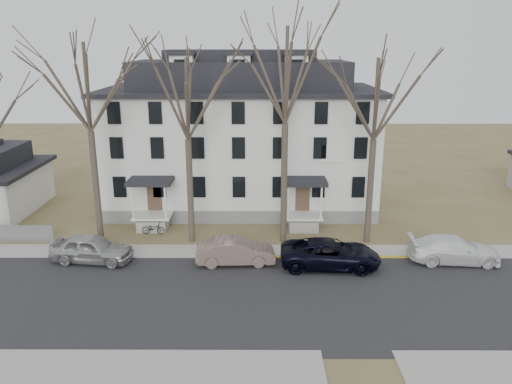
{
  "coord_description": "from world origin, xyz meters",
  "views": [
    {
      "loc": [
        -0.67,
        -20.75,
        12.5
      ],
      "look_at": [
        -0.78,
        9.0,
        3.61
      ],
      "focal_mm": 35.0,
      "sensor_mm": 36.0,
      "label": 1
    }
  ],
  "objects_px": {
    "car_white": "(454,250)",
    "bicycle_left": "(153,229)",
    "tree_center": "(286,68)",
    "tree_far_left": "(86,81)",
    "car_silver": "(92,249)",
    "car_navy": "(330,254)",
    "car_tan": "(236,252)",
    "boarding_house": "(241,138)",
    "tree_mid_right": "(377,93)",
    "tree_mid_left": "(186,93)"
  },
  "relations": [
    {
      "from": "tree_center",
      "to": "car_silver",
      "type": "xyz_separation_m",
      "value": [
        -11.49,
        -3.3,
        -10.27
      ]
    },
    {
      "from": "tree_center",
      "to": "car_tan",
      "type": "relative_size",
      "value": 3.19
    },
    {
      "from": "car_white",
      "to": "bicycle_left",
      "type": "bearing_deg",
      "value": 80.03
    },
    {
      "from": "tree_center",
      "to": "car_white",
      "type": "distance_m",
      "value": 14.69
    },
    {
      "from": "tree_mid_left",
      "to": "car_navy",
      "type": "height_order",
      "value": "tree_mid_left"
    },
    {
      "from": "tree_far_left",
      "to": "tree_center",
      "type": "bearing_deg",
      "value": 0.0
    },
    {
      "from": "car_silver",
      "to": "car_white",
      "type": "distance_m",
      "value": 21.44
    },
    {
      "from": "tree_far_left",
      "to": "car_navy",
      "type": "relative_size",
      "value": 2.38
    },
    {
      "from": "tree_far_left",
      "to": "boarding_house",
      "type": "bearing_deg",
      "value": 42.18
    },
    {
      "from": "tree_far_left",
      "to": "tree_center",
      "type": "distance_m",
      "value": 12.02
    },
    {
      "from": "car_tan",
      "to": "tree_center",
      "type": "bearing_deg",
      "value": -43.11
    },
    {
      "from": "tree_far_left",
      "to": "tree_center",
      "type": "relative_size",
      "value": 0.93
    },
    {
      "from": "tree_center",
      "to": "car_white",
      "type": "height_order",
      "value": "tree_center"
    },
    {
      "from": "tree_center",
      "to": "car_white",
      "type": "xyz_separation_m",
      "value": [
        9.95,
        -3.25,
        -10.32
      ]
    },
    {
      "from": "car_navy",
      "to": "tree_center",
      "type": "bearing_deg",
      "value": 35.29
    },
    {
      "from": "boarding_house",
      "to": "car_white",
      "type": "distance_m",
      "value": 17.86
    },
    {
      "from": "tree_far_left",
      "to": "car_silver",
      "type": "bearing_deg",
      "value": -81.27
    },
    {
      "from": "tree_far_left",
      "to": "tree_mid_left",
      "type": "bearing_deg",
      "value": 0.0
    },
    {
      "from": "tree_far_left",
      "to": "car_tan",
      "type": "bearing_deg",
      "value": -21.49
    },
    {
      "from": "boarding_house",
      "to": "car_white",
      "type": "relative_size",
      "value": 3.93
    },
    {
      "from": "bicycle_left",
      "to": "car_white",
      "type": "bearing_deg",
      "value": -97.81
    },
    {
      "from": "tree_far_left",
      "to": "car_navy",
      "type": "xyz_separation_m",
      "value": [
        14.53,
        -3.96,
        -9.54
      ]
    },
    {
      "from": "tree_mid_left",
      "to": "car_silver",
      "type": "xyz_separation_m",
      "value": [
        -5.49,
        -3.3,
        -8.78
      ]
    },
    {
      "from": "car_silver",
      "to": "car_tan",
      "type": "xyz_separation_m",
      "value": [
        8.52,
        -0.26,
        -0.06
      ]
    },
    {
      "from": "car_navy",
      "to": "car_white",
      "type": "distance_m",
      "value": 7.45
    },
    {
      "from": "car_silver",
      "to": "car_navy",
      "type": "relative_size",
      "value": 0.83
    },
    {
      "from": "car_navy",
      "to": "car_silver",
      "type": "bearing_deg",
      "value": 90.01
    },
    {
      "from": "car_tan",
      "to": "bicycle_left",
      "type": "bearing_deg",
      "value": 47.9
    },
    {
      "from": "tree_mid_right",
      "to": "car_white",
      "type": "height_order",
      "value": "tree_mid_right"
    },
    {
      "from": "car_silver",
      "to": "car_white",
      "type": "xyz_separation_m",
      "value": [
        21.44,
        0.05,
        -0.05
      ]
    },
    {
      "from": "tree_center",
      "to": "bicycle_left",
      "type": "height_order",
      "value": "tree_center"
    },
    {
      "from": "car_white",
      "to": "bicycle_left",
      "type": "height_order",
      "value": "car_white"
    },
    {
      "from": "car_silver",
      "to": "car_navy",
      "type": "height_order",
      "value": "car_silver"
    },
    {
      "from": "car_navy",
      "to": "car_white",
      "type": "bearing_deg",
      "value": -81.85
    },
    {
      "from": "car_white",
      "to": "tree_mid_left",
      "type": "bearing_deg",
      "value": 81.68
    },
    {
      "from": "boarding_house",
      "to": "car_tan",
      "type": "distance_m",
      "value": 12.59
    },
    {
      "from": "car_silver",
      "to": "car_tan",
      "type": "relative_size",
      "value": 1.04
    },
    {
      "from": "boarding_house",
      "to": "tree_mid_right",
      "type": "bearing_deg",
      "value": -43.81
    },
    {
      "from": "car_tan",
      "to": "bicycle_left",
      "type": "distance_m",
      "value": 7.47
    },
    {
      "from": "car_tan",
      "to": "car_silver",
      "type": "bearing_deg",
      "value": 85.06
    },
    {
      "from": "car_tan",
      "to": "bicycle_left",
      "type": "relative_size",
      "value": 2.96
    },
    {
      "from": "tree_mid_left",
      "to": "car_white",
      "type": "height_order",
      "value": "tree_mid_left"
    },
    {
      "from": "tree_mid_right",
      "to": "car_navy",
      "type": "distance_m",
      "value": 10.1
    },
    {
      "from": "boarding_house",
      "to": "bicycle_left",
      "type": "bearing_deg",
      "value": -129.45
    },
    {
      "from": "tree_far_left",
      "to": "bicycle_left",
      "type": "xyz_separation_m",
      "value": [
        3.22,
        1.13,
        -9.93
      ]
    },
    {
      "from": "tree_mid_left",
      "to": "car_tan",
      "type": "bearing_deg",
      "value": -49.56
    },
    {
      "from": "tree_mid_left",
      "to": "tree_mid_right",
      "type": "xyz_separation_m",
      "value": [
        11.5,
        0.0,
        0.0
      ]
    },
    {
      "from": "tree_mid_left",
      "to": "tree_mid_right",
      "type": "height_order",
      "value": "same"
    },
    {
      "from": "tree_mid_right",
      "to": "car_silver",
      "type": "bearing_deg",
      "value": -169.02
    },
    {
      "from": "tree_mid_left",
      "to": "car_tan",
      "type": "xyz_separation_m",
      "value": [
        3.03,
        -3.55,
        -8.84
      ]
    }
  ]
}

